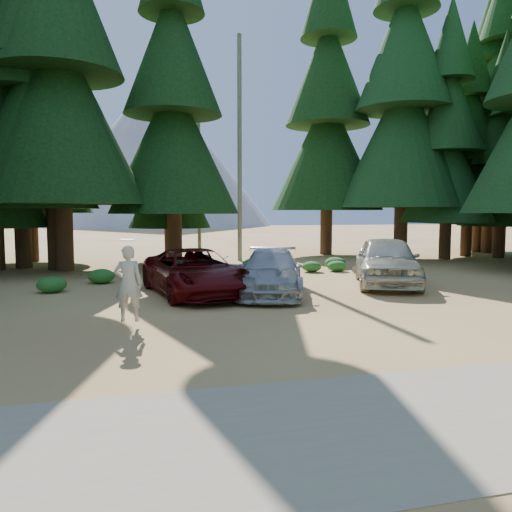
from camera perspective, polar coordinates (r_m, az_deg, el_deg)
The scene contains 19 objects.
ground at distance 13.32m, azimuth 8.32°, elevation -6.55°, with size 160.00×160.00×0.00m, color #AE724A.
forest_belt_north at distance 27.64m, azimuth -3.70°, elevation -0.46°, with size 36.00×7.00×22.00m, color black, non-canonical shape.
snag_front at distance 27.38m, azimuth -1.89°, elevation 12.08°, with size 0.24×0.24×12.00m, color #6A6655.
snag_back at distance 28.40m, azimuth -6.55°, elevation 9.77°, with size 0.20×0.20×10.00m, color #6A6655.
mountain_peak at distance 100.80m, azimuth -13.03°, elevation 10.70°, with size 48.00×50.00×28.00m.
red_pickup at distance 16.12m, azimuth -7.02°, elevation -1.84°, with size 2.46×5.33×1.48m, color #510609.
silver_minivan_center at distance 16.11m, azimuth 1.71°, elevation -1.90°, with size 2.00×4.92×1.43m, color #A9ABB1.
silver_minivan_right at distance 18.72m, azimuth 14.70°, elevation -0.53°, with size 2.11×5.25×1.79m, color beige.
frisbee_player at distance 11.80m, azimuth -14.38°, elevation -3.01°, with size 0.70×0.52×1.89m.
log_left at distance 20.73m, azimuth -4.15°, elevation -1.96°, with size 0.27×0.27×3.75m, color #6A6655.
log_mid at distance 23.06m, azimuth -2.87°, elevation -1.24°, with size 0.26×0.26×3.18m, color #6A6655.
log_right at distance 24.21m, azimuth 14.74°, elevation -1.02°, with size 0.33×0.33×5.12m, color #6A6655.
shrub_far_left at distance 19.51m, azimuth -17.27°, elevation -2.21°, with size 0.99×0.99×0.54m, color #1C601F.
shrub_left at distance 20.57m, azimuth -9.59°, elevation -1.74°, with size 0.92×0.92×0.51m, color #1C601F.
shrub_center_left at distance 22.65m, azimuth -0.34°, elevation -0.98°, with size 1.00×1.00×0.55m, color #1C601F.
shrub_center_right at distance 22.28m, azimuth 6.38°, elevation -1.21°, with size 0.86×0.86×0.47m, color #1C601F.
shrub_right at distance 22.69m, azimuth 9.21°, elevation -1.14°, with size 0.85×0.85×0.47m, color #1C601F.
shrub_far_right at distance 23.80m, azimuth 9.03°, elevation -0.77°, with size 0.96×0.96×0.53m, color #1C601F.
shrub_edge_west at distance 17.89m, azimuth -22.31°, elevation -3.03°, with size 0.97×0.97×0.53m, color #1C601F.
Camera 1 is at (-5.04, -12.04, 2.68)m, focal length 35.00 mm.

